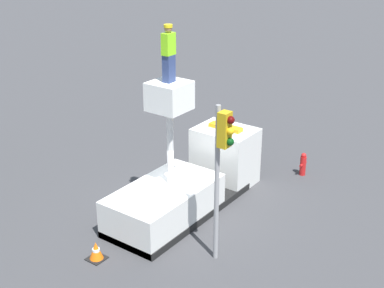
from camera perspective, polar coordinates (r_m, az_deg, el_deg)
The scene contains 6 objects.
ground_plane at distance 18.67m, azimuth -1.30°, elevation -7.20°, with size 120.00×120.00×0.00m, color #38383A.
bucket_truck at distance 18.61m, azimuth -0.31°, elevation -4.06°, with size 6.55×2.24×4.76m.
worker at distance 16.21m, azimuth -2.51°, elevation 9.62°, with size 0.40×0.26×1.75m.
traffic_light_pole at distance 14.63m, azimuth 3.21°, elevation -1.13°, with size 0.34×0.57×4.82m.
fire_hydrant at distance 21.46m, azimuth 11.75°, elevation -2.12°, with size 0.48×0.24×0.94m.
traffic_cone_rear at distance 16.40m, azimuth -10.20°, elevation -11.19°, with size 0.52×0.52×0.58m.
Camera 1 is at (-12.82, -9.82, 9.38)m, focal length 50.00 mm.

